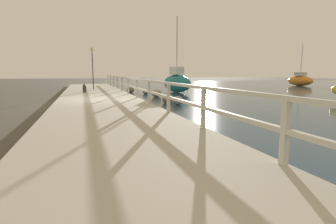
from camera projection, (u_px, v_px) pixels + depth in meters
ground_plane at (100, 103)px, 13.43m from camera, size 120.00×120.00×0.00m
dock_walkway at (99, 101)px, 13.41m from camera, size 4.11×36.00×0.24m
railing at (137, 85)px, 13.89m from camera, size 0.10×32.50×1.02m
boulder_mid_strip at (166, 100)px, 13.53m from camera, size 0.44×0.40×0.33m
boulder_near_dock at (146, 92)px, 19.05m from camera, size 0.46×0.42×0.35m
boulder_water_edge at (168, 98)px, 13.80m from camera, size 0.61×0.55×0.46m
boulder_far_strip at (178, 101)px, 12.76m from camera, size 0.57×0.51×0.43m
boulder_downstream at (156, 93)px, 16.94m from camera, size 0.67×0.60×0.50m
boulder_upstream at (131, 90)px, 20.39m from camera, size 0.59×0.53×0.44m
mooring_bollard at (84, 88)px, 17.59m from camera, size 0.24×0.24×0.55m
dock_lamp at (92, 57)px, 20.36m from camera, size 0.28×0.28×3.30m
sailboat_teal at (177, 82)px, 20.66m from camera, size 1.87×3.70×5.80m
sailboat_orange at (300, 80)px, 30.69m from camera, size 1.75×3.44×4.76m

